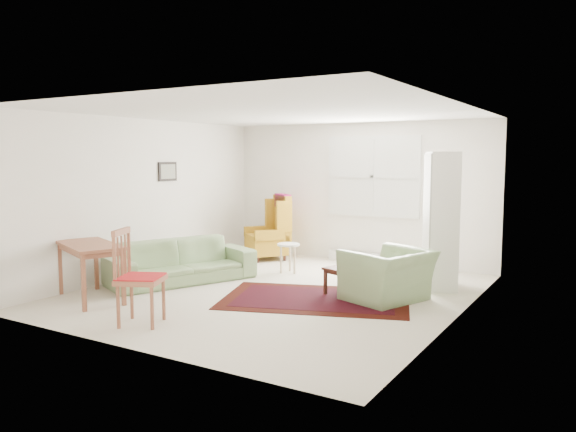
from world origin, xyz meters
The scene contains 10 objects.
room centered at (0.02, 0.21, 1.26)m, with size 5.04×5.54×2.51m.
rug centered at (0.65, -0.08, 0.01)m, with size 2.45×1.57×0.02m, color black, non-canonical shape.
sofa centered at (-1.59, -0.19, 0.44)m, with size 2.19×0.85×0.88m, color #7E9D68.
armchair centered at (1.50, 0.35, 0.41)m, with size 1.05×0.91×0.81m, color #7E9D68.
wingback_chair centered at (-1.51, 2.06, 0.61)m, with size 0.70×0.74×1.21m, color #B6831C, non-canonical shape.
coffee_table centered at (0.91, 0.33, 0.20)m, with size 0.48×0.48×0.39m, color #431C14, non-canonical shape.
stool centered at (-0.54, 1.22, 0.25)m, with size 0.37×0.37×0.49m, color white, non-canonical shape.
cabinet centered at (1.87, 1.49, 0.98)m, with size 0.41×0.79×1.97m, color white, non-canonical shape.
desk centered at (-1.91, -1.63, 0.38)m, with size 1.19×0.60×0.75m, color #95573C, non-canonical shape.
desk_chair centered at (-0.52, -2.08, 0.55)m, with size 0.48×0.48×1.09m, color #95573C, non-canonical shape.
Camera 1 is at (4.10, -6.57, 1.89)m, focal length 35.00 mm.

